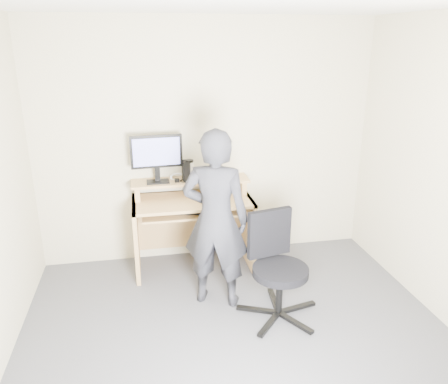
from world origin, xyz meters
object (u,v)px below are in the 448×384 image
object	(u,v)px
desk	(192,215)
person	(216,220)
office_chair	(276,263)
monitor	(157,155)

from	to	relation	value
desk	person	distance (m)	0.81
office_chair	person	world-z (taller)	person
monitor	office_chair	world-z (taller)	monitor
desk	office_chair	distance (m)	1.20
monitor	person	world-z (taller)	person
desk	office_chair	bearing A→B (deg)	-60.62
office_chair	person	distance (m)	0.63
person	monitor	bearing A→B (deg)	-39.13
office_chair	desk	bearing A→B (deg)	106.86
office_chair	person	bearing A→B (deg)	136.20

